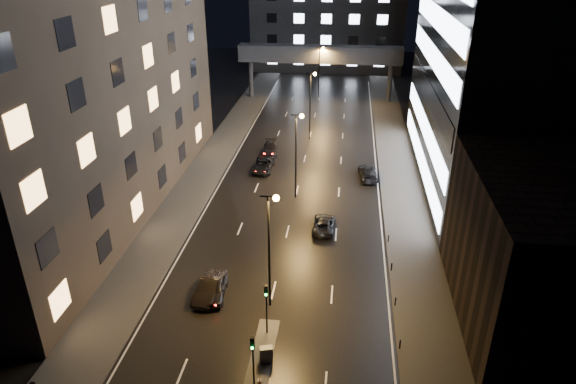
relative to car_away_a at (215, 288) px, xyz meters
name	(u,v)px	position (x,y,z in m)	size (l,w,h in m)	color
ground	(305,159)	(4.81, 31.32, -0.79)	(160.00, 160.00, 0.00)	black
sidewalk_left	(207,168)	(-7.69, 26.32, -0.71)	(5.00, 110.00, 0.15)	#383533
sidewalk_right	(399,177)	(17.31, 26.32, -0.71)	(5.00, 110.00, 0.15)	#383533
building_left	(64,21)	(-17.69, 15.32, 19.21)	(15.00, 48.00, 40.00)	#2D2319
building_right_low	(535,252)	(24.81, 0.32, 5.21)	(10.00, 18.00, 12.00)	black
building_far	(328,12)	(4.81, 89.32, 11.71)	(34.00, 14.00, 25.00)	#333335
skybridge	(320,55)	(4.81, 61.32, 7.55)	(30.00, 3.00, 10.00)	#333335
median_island	(262,357)	(5.11, -6.68, -0.71)	(1.60, 8.00, 0.15)	#383533
traffic_signal_near	(266,302)	(5.11, -4.18, 2.30)	(0.28, 0.34, 4.40)	black
traffic_signal_far	(253,355)	(5.11, -9.68, 2.30)	(0.28, 0.34, 4.40)	black
bollard_row	(397,322)	(15.01, -2.18, -0.34)	(0.12, 25.12, 0.90)	black
streetlight_near	(271,237)	(4.97, -0.68, 5.71)	(1.45, 0.50, 10.15)	black
streetlight_mid_a	(297,145)	(4.97, 19.32, 5.71)	(1.45, 0.50, 10.15)	black
streetlight_mid_b	(311,97)	(4.97, 39.32, 5.71)	(1.45, 0.50, 10.15)	black
streetlight_far	(320,67)	(4.97, 59.32, 5.71)	(1.45, 0.50, 10.15)	black
car_away_a	(215,288)	(0.00, 0.00, 0.00)	(1.86, 4.63, 1.58)	black
car_away_b	(210,288)	(-0.43, 0.02, -0.01)	(1.65, 4.72, 1.55)	black
car_away_c	(263,165)	(-0.24, 26.67, -0.07)	(2.37, 5.15, 1.43)	black
car_away_d	(271,149)	(-0.18, 32.83, -0.09)	(1.96, 4.82, 1.40)	black
car_toward_a	(324,224)	(8.52, 12.23, -0.13)	(2.18, 4.73, 1.31)	black
car_toward_b	(368,172)	(13.31, 25.89, -0.02)	(2.15, 5.29, 1.54)	black
utility_cabinet	(266,354)	(5.51, -7.12, 0.00)	(0.91, 0.50, 1.29)	#4C4D4F
cone_a	(260,381)	(5.37, -9.08, -0.51)	(0.34, 0.34, 0.56)	#EF450C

